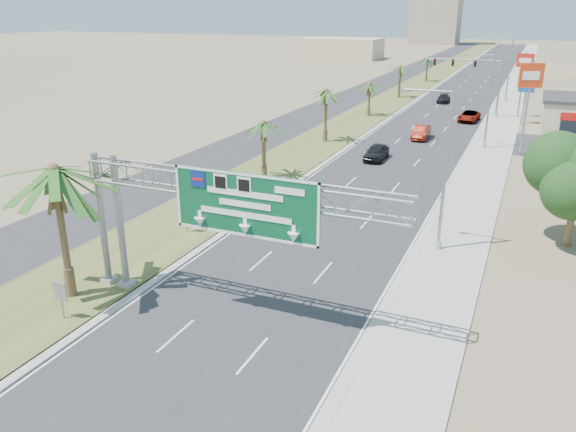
% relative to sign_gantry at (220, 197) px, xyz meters
% --- Properties ---
extents(road, '(12.00, 300.00, 0.02)m').
position_rel_sign_gantry_xyz_m(road, '(1.06, 100.07, -6.05)').
color(road, '#28282B').
rests_on(road, ground).
extents(sidewalk_right, '(4.00, 300.00, 0.10)m').
position_rel_sign_gantry_xyz_m(sidewalk_right, '(9.56, 100.07, -6.01)').
color(sidewalk_right, '#9E9B93').
rests_on(sidewalk_right, ground).
extents(median_grass, '(7.00, 300.00, 0.12)m').
position_rel_sign_gantry_xyz_m(median_grass, '(-8.94, 100.07, -6.00)').
color(median_grass, '#465023').
rests_on(median_grass, ground).
extents(opposing_road, '(8.00, 300.00, 0.02)m').
position_rel_sign_gantry_xyz_m(opposing_road, '(-15.94, 100.07, -6.05)').
color(opposing_road, '#28282B').
rests_on(opposing_road, ground).
extents(sign_gantry, '(16.75, 1.24, 7.50)m').
position_rel_sign_gantry_xyz_m(sign_gantry, '(0.00, 0.00, 0.00)').
color(sign_gantry, gray).
rests_on(sign_gantry, ground).
extents(palm_near, '(5.70, 5.70, 8.35)m').
position_rel_sign_gantry_xyz_m(palm_near, '(-8.14, -1.93, 0.87)').
color(palm_near, brown).
rests_on(palm_near, ground).
extents(palm_row_b, '(3.99, 3.99, 5.95)m').
position_rel_sign_gantry_xyz_m(palm_row_b, '(-8.44, 22.07, -1.16)').
color(palm_row_b, brown).
rests_on(palm_row_b, ground).
extents(palm_row_c, '(3.99, 3.99, 6.75)m').
position_rel_sign_gantry_xyz_m(palm_row_c, '(-8.44, 38.07, -0.39)').
color(palm_row_c, brown).
rests_on(palm_row_c, ground).
extents(palm_row_d, '(3.99, 3.99, 5.45)m').
position_rel_sign_gantry_xyz_m(palm_row_d, '(-8.44, 56.07, -1.64)').
color(palm_row_d, brown).
rests_on(palm_row_d, ground).
extents(palm_row_e, '(3.99, 3.99, 6.15)m').
position_rel_sign_gantry_xyz_m(palm_row_e, '(-8.44, 75.07, -0.97)').
color(palm_row_e, brown).
rests_on(palm_row_e, ground).
extents(palm_row_f, '(3.99, 3.99, 5.75)m').
position_rel_sign_gantry_xyz_m(palm_row_f, '(-8.44, 100.07, -1.35)').
color(palm_row_f, brown).
rests_on(palm_row_f, ground).
extents(streetlight_near, '(3.27, 0.44, 10.00)m').
position_rel_sign_gantry_xyz_m(streetlight_near, '(8.36, 12.07, -1.36)').
color(streetlight_near, gray).
rests_on(streetlight_near, ground).
extents(streetlight_mid, '(3.27, 0.44, 10.00)m').
position_rel_sign_gantry_xyz_m(streetlight_mid, '(8.36, 42.07, -1.36)').
color(streetlight_mid, gray).
rests_on(streetlight_mid, ground).
extents(streetlight_far, '(3.27, 0.44, 10.00)m').
position_rel_sign_gantry_xyz_m(streetlight_far, '(8.36, 78.07, -1.36)').
color(streetlight_far, gray).
rests_on(streetlight_far, ground).
extents(signal_mast, '(10.28, 0.71, 8.00)m').
position_rel_sign_gantry_xyz_m(signal_mast, '(6.23, 62.05, -1.21)').
color(signal_mast, gray).
rests_on(signal_mast, ground).
extents(median_signback_a, '(0.75, 0.08, 2.08)m').
position_rel_sign_gantry_xyz_m(median_signback_a, '(-6.74, -3.93, -4.61)').
color(median_signback_a, gray).
rests_on(median_signback_a, ground).
extents(median_signback_b, '(0.75, 0.08, 2.08)m').
position_rel_sign_gantry_xyz_m(median_signback_b, '(-7.44, 8.07, -4.61)').
color(median_signback_b, gray).
rests_on(median_signback_b, ground).
extents(tower_distant, '(20.00, 16.00, 35.00)m').
position_rel_sign_gantry_xyz_m(tower_distant, '(-30.94, 240.07, 11.44)').
color(tower_distant, gray).
rests_on(tower_distant, ground).
extents(building_distant_left, '(24.00, 14.00, 6.00)m').
position_rel_sign_gantry_xyz_m(building_distant_left, '(-43.94, 150.07, -3.06)').
color(building_distant_left, tan).
rests_on(building_distant_left, ground).
extents(car_left_lane, '(1.89, 4.64, 1.58)m').
position_rel_sign_gantry_xyz_m(car_left_lane, '(-0.94, 32.55, -5.27)').
color(car_left_lane, black).
rests_on(car_left_lane, ground).
extents(car_mid_lane, '(1.72, 4.71, 1.54)m').
position_rel_sign_gantry_xyz_m(car_mid_lane, '(1.29, 44.12, -5.29)').
color(car_mid_lane, maroon).
rests_on(car_mid_lane, ground).
extents(car_right_lane, '(2.71, 5.26, 1.42)m').
position_rel_sign_gantry_xyz_m(car_right_lane, '(5.15, 57.63, -5.35)').
color(car_right_lane, gray).
rests_on(car_right_lane, ground).
extents(car_far, '(2.12, 4.70, 1.34)m').
position_rel_sign_gantry_xyz_m(car_far, '(-0.61, 72.97, -5.39)').
color(car_far, black).
rests_on(car_far, ground).
extents(pole_sign_red_near, '(2.33, 1.19, 9.50)m').
position_rel_sign_gantry_xyz_m(pole_sign_red_near, '(12.29, 40.55, 1.46)').
color(pole_sign_red_near, gray).
rests_on(pole_sign_red_near, ground).
extents(pole_sign_blue, '(2.02, 0.72, 7.40)m').
position_rel_sign_gantry_xyz_m(pole_sign_blue, '(11.76, 58.46, -0.63)').
color(pole_sign_blue, gray).
rests_on(pole_sign_blue, ground).
extents(pole_sign_red_far, '(2.21, 0.46, 8.87)m').
position_rel_sign_gantry_xyz_m(pole_sign_red_far, '(11.07, 63.50, 0.97)').
color(pole_sign_red_far, gray).
rests_on(pole_sign_red_far, ground).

